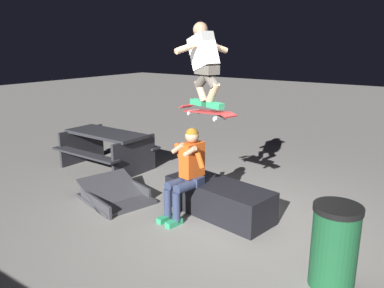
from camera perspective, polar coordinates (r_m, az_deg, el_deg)
name	(u,v)px	position (r m, az deg, el deg)	size (l,w,h in m)	color
ground_plane	(230,222)	(5.57, 5.67, -11.54)	(40.00, 40.00, 0.00)	gray
ledge_box_main	(219,199)	(5.71, 4.00, -8.16)	(1.64, 0.64, 0.47)	black
person_sitting_on_ledge	(187,169)	(5.46, -0.78, -3.74)	(0.60, 0.78, 1.31)	#2D3856
skateboard	(206,112)	(5.30, 2.16, 4.80)	(1.03, 0.48, 0.13)	#B72D2D
skater_airborne	(204,61)	(5.27, 1.83, 12.26)	(0.64, 0.87, 1.12)	#2D9E66
kicker_ramp	(116,196)	(6.35, -11.25, -7.64)	(1.27, 1.14, 0.42)	#38383D
picnic_table_back	(106,144)	(7.84, -12.61, -0.03)	(1.72, 1.37, 0.75)	#28282D
trash_bin	(334,246)	(4.31, 20.41, -14.03)	(0.49, 0.49, 0.90)	#19512D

